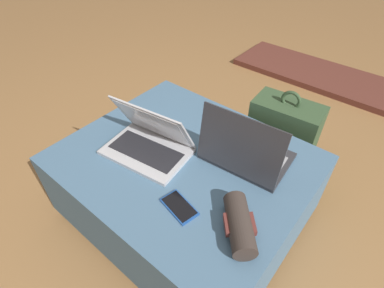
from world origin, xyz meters
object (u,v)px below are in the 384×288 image
(laptop_far, at_px, (245,152))
(cell_phone, at_px, (179,207))
(backpack, at_px, (281,140))
(laptop_near, at_px, (149,142))
(wrist_brace, at_px, (240,224))

(laptop_far, xyz_separation_m, cell_phone, (-0.05, -0.33, -0.05))
(cell_phone, relative_size, backpack, 0.29)
(cell_phone, bearing_deg, backpack, 9.01)
(laptop_near, bearing_deg, laptop_far, 21.12)
(laptop_near, distance_m, wrist_brace, 0.50)
(laptop_far, bearing_deg, backpack, -93.21)
(laptop_near, relative_size, laptop_far, 1.06)
(cell_phone, relative_size, wrist_brace, 0.72)
(laptop_far, height_order, wrist_brace, laptop_far)
(cell_phone, xyz_separation_m, backpack, (0.04, 0.75, -0.18))
(laptop_far, distance_m, cell_phone, 0.34)
(laptop_far, xyz_separation_m, wrist_brace, (0.16, -0.28, -0.01))
(backpack, bearing_deg, cell_phone, 82.36)
(laptop_far, bearing_deg, wrist_brace, 114.71)
(laptop_near, relative_size, cell_phone, 2.51)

